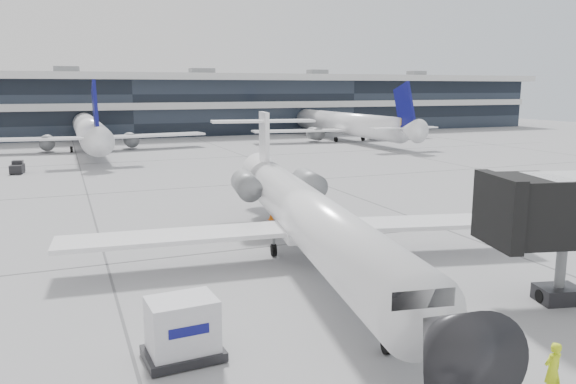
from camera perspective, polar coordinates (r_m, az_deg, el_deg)
name	(u,v)px	position (r m, az deg, el deg)	size (l,w,h in m)	color
ground	(293,244)	(31.67, 0.48, -5.28)	(220.00, 220.00, 0.00)	gray
terminal	(126,107)	(110.82, -16.13, 8.27)	(170.00, 22.00, 10.00)	black
bg_jet_center	(90,150)	(83.67, -19.43, 4.03)	(32.00, 40.00, 9.60)	white
bg_jet_right	(344,140)	(94.31, 5.69, 5.25)	(32.00, 40.00, 9.60)	white
regional_jet	(307,215)	(28.09, 1.98, -2.32)	(24.17, 30.14, 6.98)	white
ramp_worker	(553,370)	(18.10, 25.28, -16.06)	(0.61, 0.40, 1.67)	#CCE718
cargo_uld	(182,330)	(18.81, -10.67, -13.57)	(2.55, 1.96, 2.00)	black
traffic_cone	(271,216)	(37.22, -1.73, -2.49)	(0.39, 0.39, 0.51)	orange
far_tug	(17,168)	(63.69, -25.80, 2.23)	(1.42, 2.14, 1.28)	black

